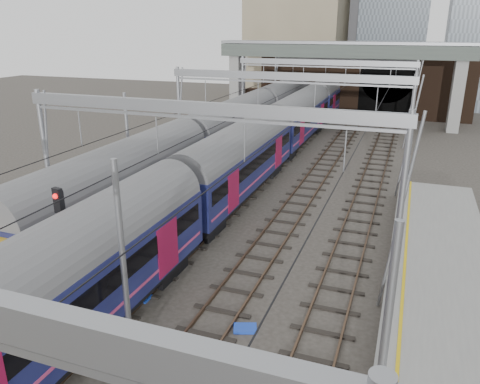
% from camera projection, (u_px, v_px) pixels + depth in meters
% --- Properties ---
extents(tracks, '(14.40, 80.00, 0.22)m').
position_uv_depth(tracks, '(252.00, 218.00, 27.73)').
color(tracks, '#4C3828').
rests_on(tracks, ground).
extents(overhead_line, '(16.80, 80.00, 8.00)m').
position_uv_depth(overhead_line, '(284.00, 93.00, 31.29)').
color(overhead_line, gray).
rests_on(overhead_line, ground).
extents(retaining_wall, '(28.00, 2.75, 9.00)m').
position_uv_depth(retaining_wall, '(358.00, 81.00, 58.53)').
color(retaining_wall, '#312016').
rests_on(retaining_wall, ground).
extents(overbridge, '(28.00, 3.00, 9.25)m').
position_uv_depth(overbridge, '(341.00, 60.00, 52.76)').
color(overbridge, gray).
rests_on(overbridge, ground).
extents(train_main, '(2.89, 66.86, 4.95)m').
position_uv_depth(train_main, '(274.00, 135.00, 37.52)').
color(train_main, black).
rests_on(train_main, ground).
extents(train_second, '(2.95, 51.15, 5.03)m').
position_uv_depth(train_second, '(233.00, 128.00, 39.83)').
color(train_second, black).
rests_on(train_second, ground).
extents(signal_near_left, '(0.40, 0.48, 5.31)m').
position_uv_depth(signal_near_left, '(66.00, 238.00, 17.32)').
color(signal_near_left, black).
rests_on(signal_near_left, ground).
extents(equip_cover_b, '(0.86, 0.61, 0.10)m').
position_uv_depth(equip_cover_b, '(140.00, 297.00, 19.50)').
color(equip_cover_b, blue).
rests_on(equip_cover_b, ground).
extents(equip_cover_c, '(1.02, 0.87, 0.10)m').
position_uv_depth(equip_cover_c, '(245.00, 328.00, 17.49)').
color(equip_cover_c, blue).
rests_on(equip_cover_c, ground).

